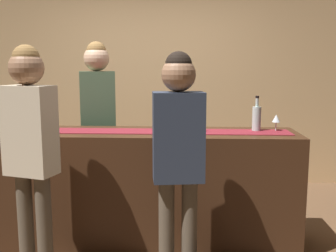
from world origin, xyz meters
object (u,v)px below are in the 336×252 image
at_px(wine_glass_near_customer, 276,119).
at_px(customer_browsing, 30,139).
at_px(wine_glass_mid_counter, 200,120).
at_px(customer_sipping, 178,146).
at_px(wine_bottle_clear, 257,118).
at_px(wine_bottle_amber, 19,117).
at_px(bartender, 98,109).

xyz_separation_m(wine_glass_near_customer, customer_browsing, (-1.85, -0.72, -0.05)).
relative_size(wine_glass_mid_counter, customer_browsing, 0.09).
height_order(customer_sipping, customer_browsing, customer_browsing).
height_order(wine_bottle_clear, wine_glass_mid_counter, wine_bottle_clear).
xyz_separation_m(wine_bottle_amber, customer_sipping, (1.41, -0.74, -0.10)).
height_order(wine_bottle_amber, customer_sipping, customer_sipping).
height_order(bartender, customer_browsing, bartender).
distance_m(bartender, customer_sipping, 1.51).
relative_size(wine_bottle_amber, wine_bottle_clear, 1.00).
distance_m(wine_glass_near_customer, customer_browsing, 1.98).
bearing_deg(customer_browsing, wine_bottle_clear, 39.45).
relative_size(wine_bottle_clear, wine_glass_mid_counter, 2.10).
xyz_separation_m(wine_bottle_clear, bartender, (-1.48, 0.51, 0.01)).
bearing_deg(wine_glass_mid_counter, wine_glass_near_customer, 6.52).
bearing_deg(wine_glass_near_customer, customer_browsing, -158.62).
height_order(wine_bottle_clear, customer_sipping, customer_sipping).
bearing_deg(wine_bottle_amber, customer_sipping, -27.67).
bearing_deg(customer_sipping, bartender, 116.08).
distance_m(wine_glass_mid_counter, customer_sipping, 0.70).
distance_m(wine_glass_mid_counter, customer_browsing, 1.36).
relative_size(wine_bottle_amber, wine_glass_mid_counter, 2.10).
xyz_separation_m(wine_glass_near_customer, wine_glass_mid_counter, (-0.65, -0.07, 0.00)).
xyz_separation_m(customer_sipping, customer_browsing, (-1.03, 0.03, 0.04)).
bearing_deg(wine_glass_mid_counter, customer_browsing, -151.48).
relative_size(wine_bottle_amber, customer_browsing, 0.18).
height_order(wine_glass_near_customer, bartender, bartender).
relative_size(wine_bottle_amber, bartender, 0.17).
bearing_deg(wine_bottle_clear, customer_browsing, -156.81).
xyz_separation_m(wine_glass_near_customer, customer_sipping, (-0.82, -0.75, -0.09)).
bearing_deg(wine_glass_near_customer, customer_sipping, -137.46).
distance_m(wine_bottle_clear, bartender, 1.57).
relative_size(bartender, customer_browsing, 1.06).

